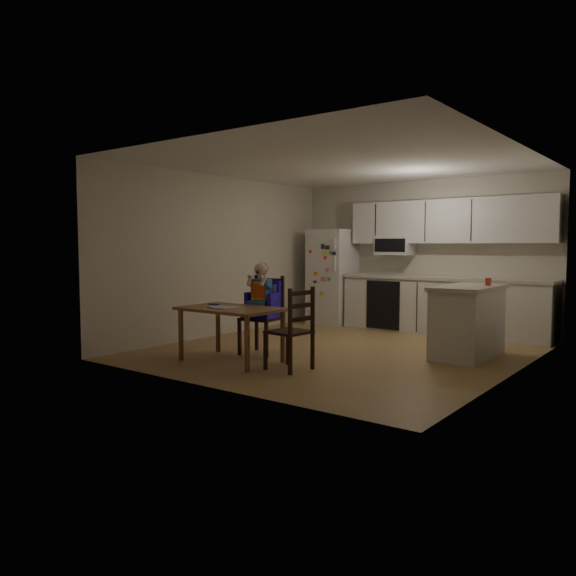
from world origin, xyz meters
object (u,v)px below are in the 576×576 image
(refrigerator, at_px, (333,277))
(chair_booster, at_px, (263,299))
(kitchen_island, at_px, (468,321))
(red_cup, at_px, (488,282))
(dining_table, at_px, (231,315))
(chair_side, at_px, (295,324))

(refrigerator, height_order, chair_booster, refrigerator)
(refrigerator, xyz_separation_m, kitchen_island, (3.05, -1.58, -0.39))
(refrigerator, distance_m, kitchen_island, 3.46)
(refrigerator, height_order, red_cup, refrigerator)
(red_cup, distance_m, dining_table, 3.28)
(refrigerator, relative_size, red_cup, 17.85)
(refrigerator, bearing_deg, chair_booster, -74.29)
(chair_side, bearing_deg, kitchen_island, 152.14)
(refrigerator, relative_size, kitchen_island, 1.38)
(refrigerator, relative_size, chair_booster, 1.42)
(red_cup, bearing_deg, refrigerator, 157.21)
(red_cup, relative_size, dining_table, 0.08)
(red_cup, xyz_separation_m, dining_table, (-2.39, -2.22, -0.38))
(kitchen_island, bearing_deg, red_cup, 52.48)
(kitchen_island, bearing_deg, chair_side, -123.01)
(kitchen_island, bearing_deg, dining_table, -137.96)
(refrigerator, xyz_separation_m, chair_booster, (0.83, -2.96, -0.13))
(red_cup, relative_size, chair_side, 0.10)
(dining_table, bearing_deg, chair_side, 2.51)
(refrigerator, relative_size, chair_side, 1.79)
(kitchen_island, xyz_separation_m, chair_side, (-1.27, -1.96, 0.08))
(dining_table, bearing_deg, kitchen_island, 42.04)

